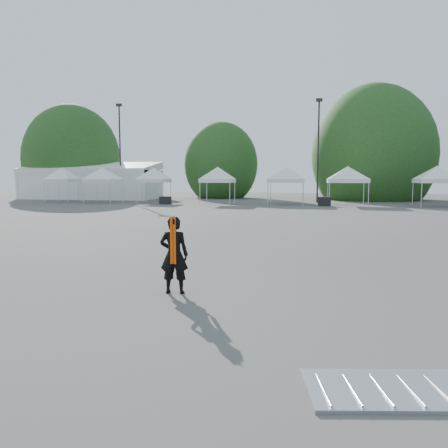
# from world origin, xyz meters

# --- Properties ---
(ground) EXTENTS (120.00, 120.00, 0.00)m
(ground) POSITION_xyz_m (0.00, 0.00, 0.00)
(ground) COLOR #474442
(ground) RESTS_ON ground
(marquee) EXTENTS (15.00, 6.25, 4.23)m
(marquee) POSITION_xyz_m (-22.00, 35.00, 1.97)
(marquee) COLOR white
(marquee) RESTS_ON ground
(light_pole_west) EXTENTS (0.60, 0.25, 10.30)m
(light_pole_west) POSITION_xyz_m (-18.00, 34.00, 5.77)
(light_pole_west) COLOR black
(light_pole_west) RESTS_ON ground
(light_pole_east) EXTENTS (0.60, 0.25, 9.80)m
(light_pole_east) POSITION_xyz_m (3.00, 32.00, 5.52)
(light_pole_east) COLOR black
(light_pole_east) RESTS_ON ground
(tree_far_w) EXTENTS (4.80, 4.80, 7.30)m
(tree_far_w) POSITION_xyz_m (-26.00, 38.00, 4.54)
(tree_far_w) COLOR #382314
(tree_far_w) RESTS_ON ground
(tree_mid_w) EXTENTS (4.16, 4.16, 6.33)m
(tree_mid_w) POSITION_xyz_m (-8.00, 40.00, 3.93)
(tree_mid_w) COLOR #382314
(tree_mid_w) RESTS_ON ground
(tree_mid_e) EXTENTS (5.12, 5.12, 7.79)m
(tree_mid_e) POSITION_xyz_m (9.00, 39.00, 4.84)
(tree_mid_e) COLOR #382314
(tree_mid_e) RESTS_ON ground
(tent_a) EXTENTS (3.76, 3.76, 3.88)m
(tent_a) POSITION_xyz_m (-21.54, 28.29, 3.06)
(tent_a) COLOR silver
(tent_a) RESTS_ON ground
(tent_b) EXTENTS (4.07, 4.07, 3.88)m
(tent_b) POSITION_xyz_m (-17.06, 27.82, 3.06)
(tent_b) COLOR silver
(tent_b) RESTS_ON ground
(tent_c) EXTENTS (3.78, 3.78, 3.88)m
(tent_c) POSITION_xyz_m (-12.24, 28.60, 3.06)
(tent_c) COLOR silver
(tent_c) RESTS_ON ground
(tent_d) EXTENTS (4.01, 4.01, 3.88)m
(tent_d) POSITION_xyz_m (-5.82, 27.36, 3.06)
(tent_d) COLOR silver
(tent_d) RESTS_ON ground
(tent_e) EXTENTS (4.50, 4.50, 3.88)m
(tent_e) POSITION_xyz_m (0.21, 28.27, 3.06)
(tent_e) COLOR silver
(tent_e) RESTS_ON ground
(tent_f) EXTENTS (4.68, 4.68, 3.88)m
(tent_f) POSITION_xyz_m (5.42, 27.78, 3.06)
(tent_f) COLOR silver
(tent_f) RESTS_ON ground
(tent_g) EXTENTS (4.42, 4.42, 3.88)m
(tent_g) POSITION_xyz_m (12.43, 27.49, 3.06)
(tent_g) COLOR silver
(tent_g) RESTS_ON ground
(man) EXTENTS (0.61, 0.43, 1.57)m
(man) POSITION_xyz_m (-0.57, -2.63, 0.79)
(man) COLOR black
(man) RESTS_ON ground
(barrier_mid) EXTENTS (2.05, 1.28, 0.06)m
(barrier_mid) POSITION_xyz_m (3.01, -6.14, 0.03)
(barrier_mid) COLOR #ABAEB4
(barrier_mid) RESTS_ON ground
(crate_west) EXTENTS (1.01, 0.86, 0.69)m
(crate_west) POSITION_xyz_m (-10.41, 26.40, 0.35)
(crate_west) COLOR black
(crate_west) RESTS_ON ground
(crate_mid) EXTENTS (1.05, 0.86, 0.76)m
(crate_mid) POSITION_xyz_m (3.47, 26.48, 0.38)
(crate_mid) COLOR black
(crate_mid) RESTS_ON ground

